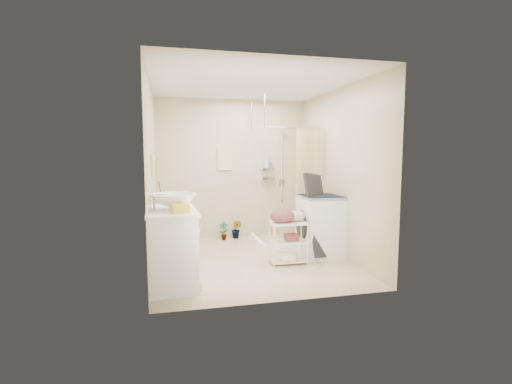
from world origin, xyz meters
TOP-DOWN VIEW (x-y plane):
  - floor at (0.00, 0.00)m, footprint 3.20×3.20m
  - ceiling at (0.00, 0.00)m, footprint 2.80×3.20m
  - wall_back at (0.00, 1.60)m, footprint 2.80×0.04m
  - wall_front at (0.00, -1.60)m, footprint 2.80×0.04m
  - wall_left at (-1.40, 0.00)m, footprint 0.04×3.20m
  - wall_right at (1.40, 0.00)m, footprint 0.04×3.20m
  - vanity at (-1.16, -0.75)m, footprint 0.64×1.08m
  - sink at (-1.12, -0.76)m, footprint 0.71×0.71m
  - counter_basket at (-1.06, -1.05)m, footprint 0.22×0.20m
  - floor_basket at (-0.94, -1.09)m, footprint 0.32×0.29m
  - toilet at (-1.04, 0.56)m, footprint 0.69×0.40m
  - mop at (-1.30, 1.51)m, footprint 0.12×0.12m
  - potted_plant_a at (-0.21, 1.40)m, footprint 0.19×0.13m
  - potted_plant_b at (0.04, 1.46)m, footprint 0.25×0.24m
  - hanging_towel at (-0.15, 1.58)m, footprint 0.28×0.03m
  - towel_ring at (-1.38, -0.20)m, footprint 0.04×0.22m
  - tp_holder at (-1.36, 0.05)m, footprint 0.08×0.12m
  - shower at (0.85, 1.05)m, footprint 1.10×1.10m
  - shampoo_bottle_a at (0.64, 1.51)m, footprint 0.11×0.11m
  - shampoo_bottle_b at (0.70, 1.52)m, footprint 0.09×0.09m
  - washing_machine at (1.14, 0.01)m, footprint 0.66×0.68m
  - laundry_rack at (0.50, -0.26)m, footprint 0.53×0.32m
  - ironing_board at (1.02, -0.12)m, footprint 0.39×0.28m

SIDE VIEW (x-z plane):
  - floor at x=0.00m, z-range 0.00..0.00m
  - floor_basket at x=-0.94m, z-range 0.00..0.14m
  - potted_plant_a at x=-0.21m, z-range 0.00..0.34m
  - potted_plant_b at x=0.04m, z-range 0.00..0.35m
  - toilet at x=-1.04m, z-range 0.00..0.70m
  - laundry_rack at x=0.50m, z-range 0.00..0.73m
  - vanity at x=-1.16m, z-range 0.00..0.93m
  - washing_machine at x=1.14m, z-range 0.00..0.95m
  - mop at x=-1.30m, z-range 0.00..1.11m
  - ironing_board at x=1.02m, z-range 0.00..1.34m
  - tp_holder at x=-1.36m, z-range 0.65..0.79m
  - counter_basket at x=-1.06m, z-range 0.93..1.03m
  - sink at x=-1.12m, z-range 0.93..1.12m
  - shower at x=0.85m, z-range 0.00..2.10m
  - wall_back at x=0.00m, z-range 0.00..2.60m
  - wall_front at x=0.00m, z-range 0.00..2.60m
  - wall_left at x=-1.40m, z-range 0.00..2.60m
  - wall_right at x=1.40m, z-range 0.00..2.60m
  - shampoo_bottle_b at x=0.70m, z-range 1.32..1.47m
  - shampoo_bottle_a at x=0.64m, z-range 1.32..1.54m
  - towel_ring at x=-1.38m, z-range 1.30..1.64m
  - hanging_towel at x=-0.15m, z-range 1.29..1.71m
  - ceiling at x=0.00m, z-range 2.58..2.62m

